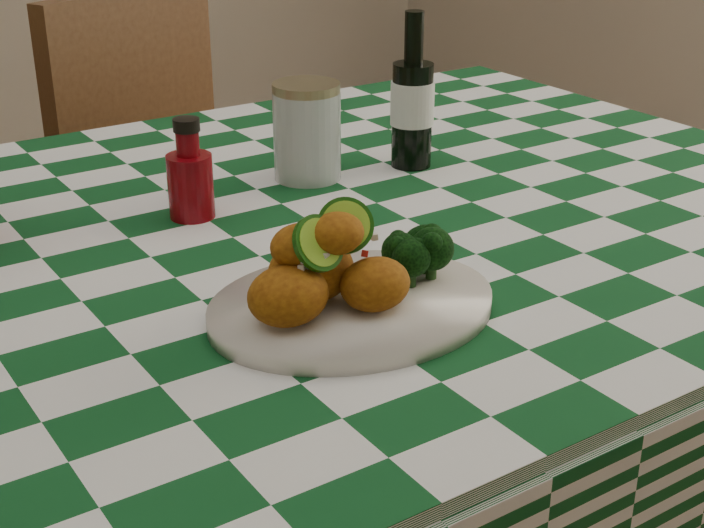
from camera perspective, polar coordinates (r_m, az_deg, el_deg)
dining_table at (r=1.35m, az=-6.09°, el=-14.01°), size 1.66×1.06×0.79m
plate at (r=0.96m, az=0.00°, el=-2.51°), size 0.32×0.26×0.02m
fried_chicken_pile at (r=0.92m, az=-1.18°, el=0.25°), size 0.15×0.11×0.09m
broccoli_side at (r=1.00m, az=3.56°, el=0.84°), size 0.07×0.07×0.06m
ketchup_bottle at (r=1.20m, az=-9.44°, el=5.50°), size 0.07×0.07×0.12m
mason_jar at (r=1.32m, az=-2.64°, el=7.72°), size 0.12×0.12×0.13m
beer_bottle at (r=1.36m, az=3.55°, el=10.04°), size 0.07×0.07×0.21m
wooden_chair_right at (r=1.96m, az=-7.72°, el=1.33°), size 0.58×0.59×0.94m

